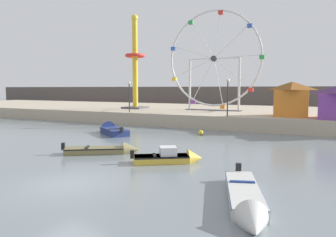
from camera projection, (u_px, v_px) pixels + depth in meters
name	position (u px, v px, depth m)	size (l,w,h in m)	color
ground_plane	(69.00, 184.00, 13.47)	(240.00, 240.00, 0.00)	slate
quay_promenade	(239.00, 115.00, 40.58)	(110.00, 21.88, 1.36)	#B7A88E
distant_town_skyline	(266.00, 98.00, 59.09)	(140.00, 3.00, 4.40)	#564C47
motorboat_mustard_yellow	(172.00, 157.00, 17.39)	(3.76, 2.94, 1.20)	gold
motorboat_navy_blue	(111.00, 130.00, 28.63)	(4.61, 3.98, 1.48)	navy
motorboat_pale_grey	(246.00, 201.00, 10.74)	(2.83, 5.82, 1.08)	silver
motorboat_olive_wood	(108.00, 150.00, 19.83)	(4.42, 3.34, 1.03)	olive
ferris_wheel_white_frame	(214.00, 60.00, 38.51)	(11.82, 1.20, 12.15)	silver
drop_tower_yellow_tower	(135.00, 67.00, 42.11)	(2.80, 2.80, 12.38)	gold
carnival_booth_orange_canopy	(292.00, 98.00, 30.67)	(3.45, 3.51, 3.35)	orange
promenade_lamp_near	(228.00, 91.00, 30.48)	(0.32, 0.32, 3.65)	#2D2D33
promenade_lamp_far	(129.00, 92.00, 36.07)	(0.32, 0.32, 3.48)	#2D2D33
mooring_buoy_orange	(201.00, 133.00, 27.56)	(0.44, 0.44, 0.44)	yellow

